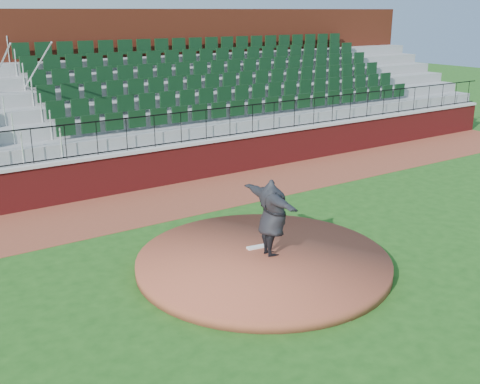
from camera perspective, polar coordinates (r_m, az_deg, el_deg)
name	(u,v)px	position (r m, az deg, el deg)	size (l,w,h in m)	color
ground	(277,264)	(13.14, 3.71, -7.05)	(90.00, 90.00, 0.00)	#1C4C15
warning_track	(167,201)	(17.41, -7.24, -0.87)	(34.00, 3.20, 0.01)	brown
field_wall	(143,170)	(18.62, -9.56, 2.15)	(34.00, 0.35, 1.20)	maroon
wall_cap	(142,150)	(18.46, -9.66, 4.10)	(34.00, 0.45, 0.10)	#B7B7B7
wall_railing	(141,133)	(18.35, -9.75, 5.77)	(34.00, 0.05, 1.00)	black
seating_stands	(106,105)	(20.73, -13.02, 8.31)	(34.00, 5.10, 4.60)	gray
concourse_wall	(78,84)	(23.28, -15.69, 10.20)	(34.00, 0.50, 5.50)	maroon
pitchers_mound	(263,262)	(12.90, 2.30, -6.90)	(5.60, 5.60, 0.25)	brown
pitching_rubber	(259,247)	(13.32, 1.91, -5.39)	(0.59, 0.15, 0.04)	white
pitcher	(272,218)	(12.64, 3.17, -2.54)	(2.15, 0.58, 1.75)	black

